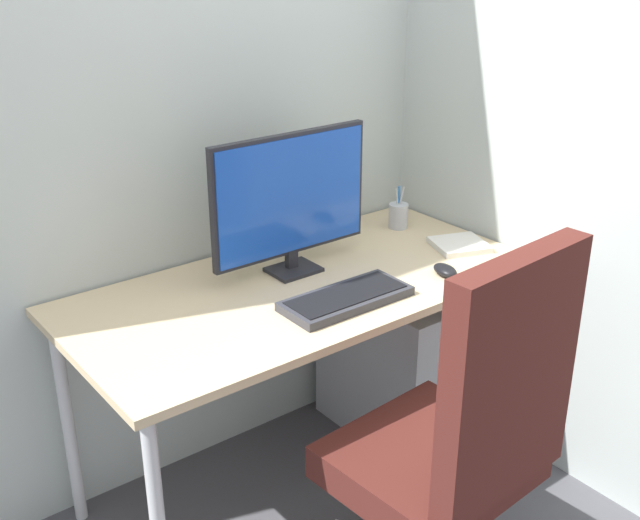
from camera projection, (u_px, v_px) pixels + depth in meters
name	position (u px, v px, depth m)	size (l,w,h in m)	color
ground_plane	(305.00, 480.00, 2.71)	(8.00, 8.00, 0.00)	#4C4C51
wall_back	(228.00, 53.00, 2.44)	(2.97, 0.04, 2.80)	#B7C1BC
wall_side_right	(541.00, 54.00, 2.43)	(0.04, 2.21, 2.80)	#B7C1BC
desk	(304.00, 302.00, 2.44)	(1.47, 0.71, 0.75)	#D1B78C
office_chair	(461.00, 435.00, 2.01)	(0.60, 0.61, 1.10)	black
filing_cabinet	(407.00, 355.00, 2.92)	(0.44, 0.55, 0.58)	#9EA0A5
monitor	(291.00, 198.00, 2.41)	(0.56, 0.12, 0.45)	black
keyboard	(346.00, 298.00, 2.28)	(0.39, 0.17, 0.03)	#333338
mouse	(445.00, 270.00, 2.46)	(0.06, 0.10, 0.03)	black
pen_holder	(398.00, 215.00, 2.84)	(0.07, 0.07, 0.15)	#B2B5BA
notebook	(459.00, 245.00, 2.68)	(0.17, 0.17, 0.02)	silver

